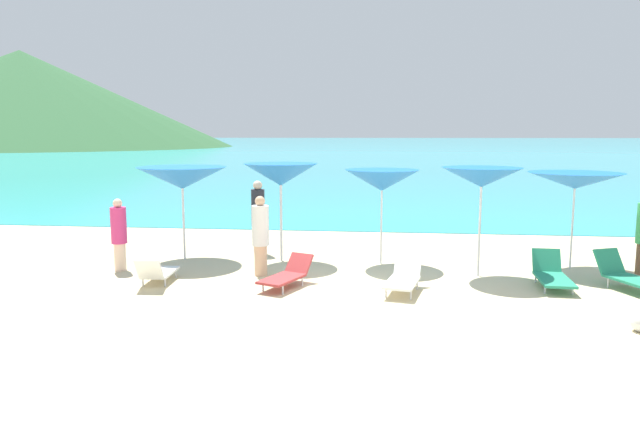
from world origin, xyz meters
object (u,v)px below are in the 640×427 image
Objects in this scene: umbrella_4 at (575,181)px; umbrella_0 at (182,178)px; lounge_chair_3 at (552,274)px; lounge_chair_4 at (629,275)px; lounge_chair_1 at (404,276)px; lounge_chair_2 at (157,271)px; umbrella_2 at (382,180)px; beachgoer_1 at (119,233)px; beachgoer_2 at (258,215)px; lounge_chair_0 at (287,274)px; beach_ball at (640,322)px; umbrella_1 at (281,175)px; umbrella_3 at (482,178)px; beachgoer_0 at (260,234)px.

umbrella_0 is at bearing -179.53° from umbrella_4.
lounge_chair_3 is (-0.87, -1.67, -1.79)m from umbrella_4.
lounge_chair_3 is 1.45m from lounge_chair_4.
lounge_chair_4 is (1.44, -0.12, 0.05)m from lounge_chair_3.
lounge_chair_1 is (-3.89, -2.37, -1.73)m from umbrella_4.
umbrella_2 is at bearing -156.04° from lounge_chair_2.
lounge_chair_4 is at bearing -72.17° from umbrella_4.
beachgoer_1 is at bearing -172.50° from umbrella_4.
beachgoer_2 is (1.66, 0.96, -1.02)m from umbrella_0.
lounge_chair_3 is at bearing -131.18° from beachgoer_2.
beach_ball is (6.00, -2.01, -0.10)m from lounge_chair_0.
lounge_chair_1 is at bearing -148.66° from umbrella_4.
umbrella_1 is 1.00× the size of umbrella_3.
umbrella_4 is at bearing -116.96° from beachgoer_2.
beachgoer_1 is (-10.85, 0.43, 0.57)m from lounge_chair_4.
umbrella_4 is at bearing 42.97° from lounge_chair_0.
umbrella_2 reaches higher than lounge_chair_0.
lounge_chair_3 is 6.16m from beachgoer_0.
beachgoer_2 is (-0.57, 2.33, 0.09)m from beachgoer_0.
lounge_chair_2 reaches higher than beach_ball.
umbrella_2 is 1.28× the size of beachgoer_0.
beachgoer_0 is at bearing -97.18° from umbrella_1.
beachgoer_0 reaches higher than lounge_chair_2.
umbrella_0 reaches higher than lounge_chair_4.
umbrella_0 is 0.98× the size of umbrella_1.
beachgoer_2 is (1.42, 3.28, 0.75)m from lounge_chair_2.
beach_ball is at bearing 125.26° from beachgoer_0.
lounge_chair_1 is (2.36, -0.05, 0.05)m from lounge_chair_0.
lounge_chair_0 is (2.96, -2.24, -1.77)m from umbrella_0.
umbrella_3 is 1.35× the size of beachgoer_0.
lounge_chair_2 is at bearing 167.53° from beach_ball.
lounge_chair_3 is (1.36, -0.74, -1.91)m from umbrella_3.
beachgoer_1 reaches higher than lounge_chair_2.
umbrella_0 is 4.85m from umbrella_2.
lounge_chair_4 is (9.56, 0.61, 0.04)m from lounge_chair_2.
lounge_chair_1 is (5.32, -2.30, -1.72)m from umbrella_0.
beachgoer_1 reaches higher than lounge_chair_1.
lounge_chair_2 is 1.77m from beachgoer_1.
umbrella_3 is at bearing -129.06° from beachgoer_2.
lounge_chair_2 is at bearing -84.28° from umbrella_0.
beachgoer_0 is at bearing 156.79° from beach_ball.
lounge_chair_2 is (-4.62, -2.40, -1.75)m from umbrella_2.
umbrella_3 is 4.42m from beach_ball.
umbrella_0 is at bearing 147.06° from lounge_chair_4.
beach_ball is at bearing -131.04° from lounge_chair_4.
beach_ball is at bearing -93.35° from umbrella_4.
lounge_chair_0 is at bearing -170.68° from lounge_chair_3.
umbrella_1 is at bearing 166.28° from lounge_chair_3.
umbrella_2 reaches higher than beachgoer_2.
lounge_chair_2 is at bearing -152.50° from umbrella_2.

